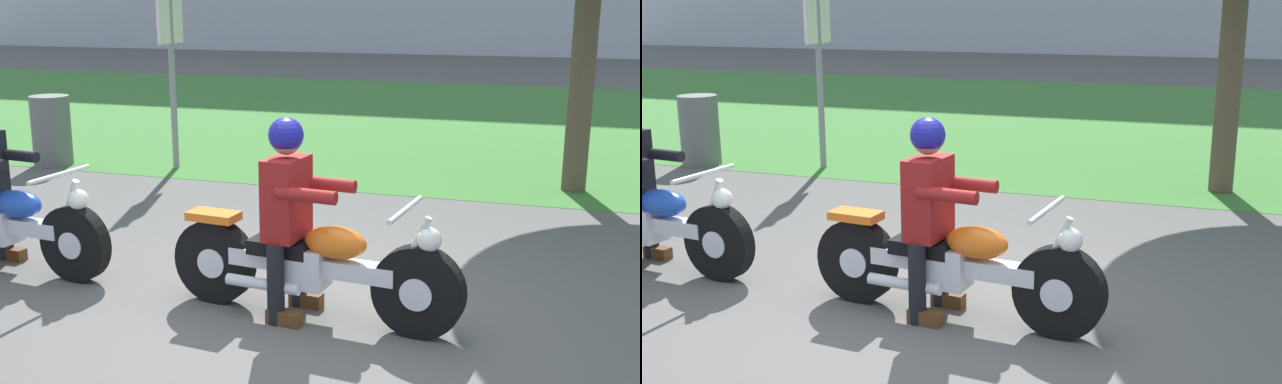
# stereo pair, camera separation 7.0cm
# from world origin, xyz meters

# --- Properties ---
(ground) EXTENTS (120.00, 120.00, 0.00)m
(ground) POSITION_xyz_m (0.00, 0.00, 0.00)
(ground) COLOR #565451
(grass_verge) EXTENTS (60.00, 12.00, 0.01)m
(grass_verge) POSITION_xyz_m (0.00, 9.61, 0.00)
(grass_verge) COLOR #3D7533
(grass_verge) RESTS_ON ground
(motorcycle_lead) EXTENTS (2.14, 0.66, 0.87)m
(motorcycle_lead) POSITION_xyz_m (0.19, 0.06, 0.38)
(motorcycle_lead) COLOR black
(motorcycle_lead) RESTS_ON ground
(rider_lead) EXTENTS (0.58, 0.50, 1.39)m
(rider_lead) POSITION_xyz_m (0.02, 0.08, 0.81)
(rider_lead) COLOR black
(rider_lead) RESTS_ON ground
(motorcycle_follow) EXTENTS (2.07, 0.66, 0.86)m
(motorcycle_follow) POSITION_xyz_m (-2.51, 0.27, 0.38)
(motorcycle_follow) COLOR black
(motorcycle_follow) RESTS_ON ground
(trash_can) EXTENTS (0.51, 0.51, 0.92)m
(trash_can) POSITION_xyz_m (-4.67, 3.84, 0.46)
(trash_can) COLOR #595E5B
(trash_can) RESTS_ON ground
(sign_banner) EXTENTS (0.08, 0.60, 2.60)m
(sign_banner) POSITION_xyz_m (-3.04, 4.17, 1.72)
(sign_banner) COLOR gray
(sign_banner) RESTS_ON ground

